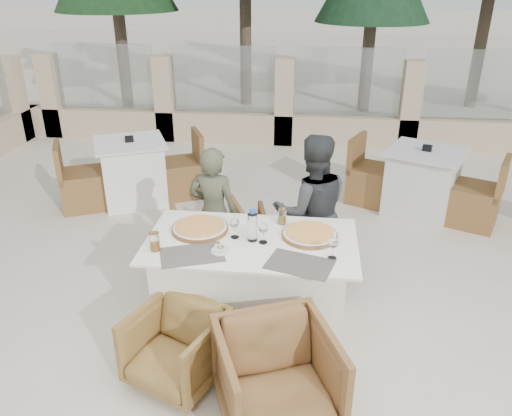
# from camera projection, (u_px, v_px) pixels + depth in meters

# --- Properties ---
(ground) EXTENTS (80.00, 80.00, 0.00)m
(ground) POSITION_uv_depth(u_px,v_px,m) (245.00, 321.00, 4.12)
(ground) COLOR beige
(ground) RESTS_ON ground
(sand_patch) EXTENTS (30.00, 16.00, 0.01)m
(sand_patch) POSITION_uv_depth(u_px,v_px,m) (302.00, 59.00, 16.69)
(sand_patch) COLOR beige
(sand_patch) RESTS_ON ground
(perimeter_wall_far) EXTENTS (10.00, 0.34, 1.60)m
(perimeter_wall_far) POSITION_uv_depth(u_px,v_px,m) (285.00, 96.00, 8.09)
(perimeter_wall_far) COLOR beige
(perimeter_wall_far) RESTS_ON ground
(dining_table) EXTENTS (1.60, 0.90, 0.77)m
(dining_table) POSITION_uv_depth(u_px,v_px,m) (252.00, 283.00, 3.95)
(dining_table) COLOR white
(dining_table) RESTS_ON ground
(placemat_near_left) EXTENTS (0.53, 0.44, 0.00)m
(placemat_near_left) POSITION_uv_depth(u_px,v_px,m) (192.00, 255.00, 3.59)
(placemat_near_left) COLOR #625B54
(placemat_near_left) RESTS_ON dining_table
(placemat_near_right) EXTENTS (0.52, 0.41, 0.00)m
(placemat_near_right) POSITION_uv_depth(u_px,v_px,m) (300.00, 264.00, 3.47)
(placemat_near_right) COLOR #56524A
(placemat_near_right) RESTS_ON dining_table
(pizza_left) EXTENTS (0.55, 0.55, 0.06)m
(pizza_left) POSITION_uv_depth(u_px,v_px,m) (200.00, 227.00, 3.91)
(pizza_left) COLOR orange
(pizza_left) RESTS_ON dining_table
(pizza_right) EXTENTS (0.57, 0.57, 0.06)m
(pizza_right) POSITION_uv_depth(u_px,v_px,m) (310.00, 233.00, 3.82)
(pizza_right) COLOR orange
(pizza_right) RESTS_ON dining_table
(water_bottle) EXTENTS (0.09, 0.09, 0.26)m
(water_bottle) POSITION_uv_depth(u_px,v_px,m) (252.00, 225.00, 3.73)
(water_bottle) COLOR silver
(water_bottle) RESTS_ON dining_table
(wine_glass_centre) EXTENTS (0.09, 0.09, 0.18)m
(wine_glass_centre) POSITION_uv_depth(u_px,v_px,m) (235.00, 227.00, 3.78)
(wine_glass_centre) COLOR white
(wine_glass_centre) RESTS_ON dining_table
(wine_glass_near) EXTENTS (0.08, 0.08, 0.18)m
(wine_glass_near) POSITION_uv_depth(u_px,v_px,m) (263.00, 232.00, 3.71)
(wine_glass_near) COLOR silver
(wine_glass_near) RESTS_ON dining_table
(wine_glass_corner) EXTENTS (0.10, 0.10, 0.18)m
(wine_glass_corner) POSITION_uv_depth(u_px,v_px,m) (333.00, 247.00, 3.50)
(wine_glass_corner) COLOR white
(wine_glass_corner) RESTS_ON dining_table
(beer_glass_left) EXTENTS (0.08, 0.08, 0.14)m
(beer_glass_left) POSITION_uv_depth(u_px,v_px,m) (155.00, 242.00, 3.62)
(beer_glass_left) COLOR orange
(beer_glass_left) RESTS_ON dining_table
(beer_glass_right) EXTENTS (0.08, 0.08, 0.13)m
(beer_glass_right) POSITION_uv_depth(u_px,v_px,m) (282.00, 216.00, 4.01)
(beer_glass_right) COLOR gold
(beer_glass_right) RESTS_ON dining_table
(olive_dish) EXTENTS (0.11, 0.11, 0.04)m
(olive_dish) POSITION_uv_depth(u_px,v_px,m) (221.00, 249.00, 3.62)
(olive_dish) COLOR silver
(olive_dish) RESTS_ON dining_table
(armchair_far_left) EXTENTS (0.86, 0.87, 0.60)m
(armchair_far_left) POSITION_uv_depth(u_px,v_px,m) (209.00, 237.00, 4.81)
(armchair_far_left) COLOR olive
(armchair_far_left) RESTS_ON ground
(armchair_far_right) EXTENTS (0.77, 0.78, 0.60)m
(armchair_far_right) POSITION_uv_depth(u_px,v_px,m) (294.00, 238.00, 4.79)
(armchair_far_right) COLOR brown
(armchair_far_right) RESTS_ON ground
(armchair_near_left) EXTENTS (0.77, 0.78, 0.55)m
(armchair_near_left) POSITION_uv_depth(u_px,v_px,m) (176.00, 347.00, 3.43)
(armchair_near_left) COLOR olive
(armchair_near_left) RESTS_ON ground
(armchair_near_right) EXTENTS (0.92, 0.93, 0.65)m
(armchair_near_right) POSITION_uv_depth(u_px,v_px,m) (277.00, 378.00, 3.10)
(armchair_near_right) COLOR brown
(armchair_near_right) RESTS_ON ground
(diner_left) EXTENTS (0.50, 0.37, 1.26)m
(diner_left) POSITION_uv_depth(u_px,v_px,m) (214.00, 213.00, 4.53)
(diner_left) COLOR #52553D
(diner_left) RESTS_ON ground
(diner_right) EXTENTS (0.78, 0.66, 1.41)m
(diner_right) POSITION_uv_depth(u_px,v_px,m) (311.00, 212.00, 4.39)
(diner_right) COLOR #35373A
(diner_right) RESTS_ON ground
(bg_table_a) EXTENTS (1.83, 1.44, 0.77)m
(bg_table_a) POSITION_uv_depth(u_px,v_px,m) (133.00, 172.00, 6.16)
(bg_table_a) COLOR white
(bg_table_a) RESTS_ON ground
(bg_table_b) EXTENTS (1.83, 1.43, 0.77)m
(bg_table_b) POSITION_uv_depth(u_px,v_px,m) (422.00, 182.00, 5.85)
(bg_table_b) COLOR silver
(bg_table_b) RESTS_ON ground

